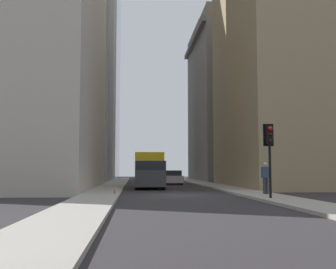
{
  "coord_description": "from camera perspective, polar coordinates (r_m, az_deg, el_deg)",
  "views": [
    {
      "loc": [
        -24.52,
        2.55,
        1.51
      ],
      "look_at": [
        16.25,
        -0.71,
        4.95
      ],
      "focal_mm": 44.61,
      "sensor_mm": 36.0,
      "label": 1
    }
  ],
  "objects": [
    {
      "name": "delivery_truck",
      "position": [
        33.37,
        -2.6,
        -4.88
      ],
      "size": [
        6.46,
        2.25,
        2.84
      ],
      "color": "yellow",
      "rests_on": "ground_plane"
    },
    {
      "name": "discarded_bottle",
      "position": [
        23.92,
        -7.35,
        -7.78
      ],
      "size": [
        0.07,
        0.07,
        0.27
      ],
      "color": "brown",
      "rests_on": "sidewalk_right"
    },
    {
      "name": "building_right_far",
      "position": [
        55.62,
        -12.93,
        10.16
      ],
      "size": [
        12.97,
        10.5,
        31.49
      ],
      "color": "gray",
      "rests_on": "ground_plane"
    },
    {
      "name": "sedan_white",
      "position": [
        43.26,
        0.68,
        -5.92
      ],
      "size": [
        4.3,
        1.78,
        1.42
      ],
      "color": "silver",
      "rests_on": "ground_plane"
    },
    {
      "name": "building_right_midfar",
      "position": [
        36.01,
        -17.89,
        16.01
      ],
      "size": [
        19.25,
        10.0,
        28.33
      ],
      "color": "#B7B2A5",
      "rests_on": "ground_plane"
    },
    {
      "name": "ground_plane",
      "position": [
        24.7,
        1.38,
        -8.3
      ],
      "size": [
        135.0,
        135.0,
        0.0
      ],
      "primitive_type": "plane",
      "color": "#302D30"
    },
    {
      "name": "sidewalk_left",
      "position": [
        25.55,
        11.57,
        -7.93
      ],
      "size": [
        90.0,
        2.2,
        0.14
      ],
      "primitive_type": "cube",
      "color": "#A8A399",
      "rests_on": "ground_plane"
    },
    {
      "name": "pedestrian",
      "position": [
        24.2,
        13.2,
        -5.61
      ],
      "size": [
        0.26,
        0.44,
        1.78
      ],
      "color": "#33333D",
      "rests_on": "sidewalk_left"
    },
    {
      "name": "building_left_far",
      "position": [
        57.13,
        8.82,
        4.3
      ],
      "size": [
        17.05,
        10.5,
        20.97
      ],
      "color": "gray",
      "rests_on": "ground_plane"
    },
    {
      "name": "building_left_midfar",
      "position": [
        39.13,
        15.74,
        13.39
      ],
      "size": [
        15.87,
        10.5,
        27.19
      ],
      "color": "#9E8966",
      "rests_on": "ground_plane"
    },
    {
      "name": "sidewalk_right",
      "position": [
        24.64,
        -9.19,
        -8.09
      ],
      "size": [
        90.0,
        2.2,
        0.14
      ],
      "primitive_type": "cube",
      "color": "#A8A399",
      "rests_on": "ground_plane"
    },
    {
      "name": "traffic_light_foreground",
      "position": [
        20.87,
        13.71,
        -1.16
      ],
      "size": [
        0.43,
        0.52,
        3.61
      ],
      "color": "black",
      "rests_on": "sidewalk_left"
    }
  ]
}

